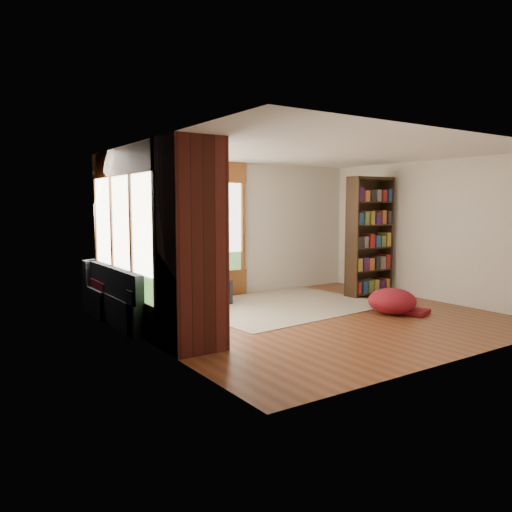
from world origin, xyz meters
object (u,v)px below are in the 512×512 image
dog_brindle (157,275)px  brick_chimney (190,245)px  pouf (392,300)px  dog_tan (179,264)px  sectional_sofa (160,296)px  area_rug (281,305)px  bookshelf (370,237)px

dog_brindle → brick_chimney: bearing=168.1°
brick_chimney → pouf: (3.63, -0.05, -1.08)m
dog_tan → brick_chimney: bearing=-158.9°
sectional_sofa → area_rug: 2.16m
dog_tan → bookshelf: bearing=-58.6°
brick_chimney → bookshelf: bearing=16.4°
bookshelf → dog_brindle: bookshelf is taller
brick_chimney → pouf: 3.79m
pouf → dog_tan: 3.58m
sectional_sofa → area_rug: (2.07, -0.56, -0.30)m
dog_tan → area_rug: bearing=-65.9°
brick_chimney → bookshelf: brick_chimney is taller
brick_chimney → area_rug: bearing=30.6°
pouf → dog_tan: bearing=143.4°
brick_chimney → sectional_sofa: size_ratio=1.18×
brick_chimney → bookshelf: size_ratio=1.12×
sectional_sofa → dog_tan: bearing=-4.5°
bookshelf → dog_tan: size_ratio=2.16×
brick_chimney → bookshelf: (4.54, 1.33, -0.14)m
brick_chimney → pouf: bearing=-0.9°
bookshelf → pouf: bookshelf is taller
brick_chimney → dog_tan: size_ratio=2.42×
brick_chimney → dog_brindle: bearing=85.3°
sectional_sofa → bookshelf: size_ratio=0.95×
bookshelf → brick_chimney: bearing=-163.6°
sectional_sofa → pouf: (3.18, -2.10, -0.08)m
sectional_sofa → pouf: bearing=-38.3°
bookshelf → dog_tan: 3.83m
dog_brindle → dog_tan: bearing=-50.0°
area_rug → bookshelf: size_ratio=1.42×
dog_tan → dog_brindle: size_ratio=1.23×
area_rug → pouf: bearing=-54.1°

